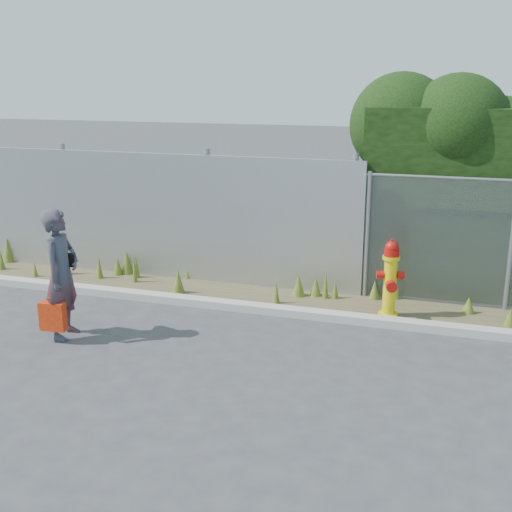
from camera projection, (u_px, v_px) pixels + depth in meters
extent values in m
plane|color=#3A3A3C|center=(246.00, 364.00, 8.00)|extent=(80.00, 80.00, 0.00)
cube|color=#A7A397|center=(283.00, 311.00, 9.64)|extent=(16.00, 0.22, 0.12)
cube|color=#4D442C|center=(293.00, 301.00, 10.20)|extent=(16.00, 1.20, 0.01)
cone|color=#4A5F1C|center=(136.00, 267.00, 11.34)|extent=(0.13, 0.13, 0.42)
cone|color=#4A5F1C|center=(99.00, 268.00, 11.30)|extent=(0.12, 0.12, 0.42)
cone|color=#4A5F1C|center=(276.00, 293.00, 10.05)|extent=(0.11, 0.11, 0.37)
cone|color=#4A5F1C|center=(396.00, 289.00, 10.28)|extent=(0.21, 0.21, 0.34)
cone|color=#4A5F1C|center=(468.00, 306.00, 9.64)|extent=(0.20, 0.20, 0.26)
cone|color=#4A5F1C|center=(510.00, 318.00, 9.13)|extent=(0.18, 0.18, 0.28)
cone|color=#4A5F1C|center=(335.00, 290.00, 10.28)|extent=(0.13, 0.13, 0.30)
cone|color=#4A5F1C|center=(326.00, 285.00, 10.27)|extent=(0.10, 0.10, 0.46)
cone|color=#4A5F1C|center=(375.00, 290.00, 10.26)|extent=(0.18, 0.18, 0.32)
cone|color=#4A5F1C|center=(188.00, 267.00, 11.29)|extent=(0.13, 0.13, 0.43)
cone|color=#4A5F1C|center=(316.00, 288.00, 10.40)|extent=(0.20, 0.20, 0.31)
cone|color=#4A5F1C|center=(64.00, 261.00, 11.51)|extent=(0.16, 0.16, 0.53)
cone|color=#4A5F1C|center=(127.00, 263.00, 11.56)|extent=(0.21, 0.21, 0.42)
cone|color=#4A5F1C|center=(1.00, 260.00, 11.82)|extent=(0.13, 0.13, 0.38)
cone|color=#4A5F1C|center=(35.00, 270.00, 11.41)|extent=(0.09, 0.09, 0.28)
cone|color=#4A5F1C|center=(299.00, 286.00, 10.39)|extent=(0.22, 0.22, 0.37)
cone|color=#4A5F1C|center=(178.00, 282.00, 10.52)|extent=(0.22, 0.22, 0.41)
cone|color=#4A5F1C|center=(134.00, 268.00, 11.07)|extent=(0.09, 0.09, 0.53)
cone|color=#4A5F1C|center=(8.00, 250.00, 12.30)|extent=(0.22, 0.22, 0.48)
cone|color=#4A5F1C|center=(118.00, 267.00, 11.52)|extent=(0.18, 0.18, 0.32)
cube|color=#A5A7AC|center=(124.00, 214.00, 11.39)|extent=(8.50, 0.08, 2.20)
cylinder|color=gray|center=(67.00, 206.00, 11.85)|extent=(0.10, 0.10, 2.30)
cylinder|color=gray|center=(208.00, 215.00, 11.04)|extent=(0.10, 0.10, 2.30)
cylinder|color=gray|center=(353.00, 225.00, 10.33)|extent=(0.10, 0.10, 2.30)
cylinder|color=gray|center=(367.00, 235.00, 10.18)|extent=(0.07, 0.07, 2.05)
cylinder|color=gray|center=(511.00, 246.00, 9.56)|extent=(0.07, 0.07, 2.05)
sphere|color=black|center=(401.00, 124.00, 10.62)|extent=(1.71, 1.71, 1.71)
sphere|color=black|center=(458.00, 124.00, 10.14)|extent=(1.60, 1.60, 1.60)
sphere|color=black|center=(496.00, 143.00, 10.22)|extent=(1.50, 1.50, 1.50)
cylinder|color=yellow|center=(388.00, 315.00, 9.56)|extent=(0.30, 0.30, 0.06)
cylinder|color=yellow|center=(390.00, 288.00, 9.45)|extent=(0.19, 0.19, 0.90)
cylinder|color=yellow|center=(391.00, 258.00, 9.32)|extent=(0.25, 0.25, 0.05)
cylinder|color=#B20F0A|center=(392.00, 253.00, 9.30)|extent=(0.22, 0.22, 0.11)
sphere|color=#B20F0A|center=(392.00, 248.00, 9.28)|extent=(0.20, 0.20, 0.20)
cylinder|color=#B20F0A|center=(392.00, 241.00, 9.25)|extent=(0.05, 0.05, 0.05)
cylinder|color=#B20F0A|center=(380.00, 274.00, 9.43)|extent=(0.11, 0.12, 0.12)
cylinder|color=#B20F0A|center=(401.00, 276.00, 9.35)|extent=(0.11, 0.12, 0.12)
cylinder|color=#B20F0A|center=(389.00, 286.00, 9.29)|extent=(0.16, 0.13, 0.16)
imported|color=#105A66|center=(61.00, 274.00, 8.63)|extent=(0.49, 0.69, 1.79)
cube|color=#B91B0A|center=(53.00, 316.00, 8.55)|extent=(0.35, 0.13, 0.39)
cylinder|color=#B91B0A|center=(51.00, 298.00, 8.48)|extent=(0.17, 0.01, 0.01)
cube|color=black|center=(66.00, 260.00, 8.68)|extent=(0.24, 0.10, 0.18)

